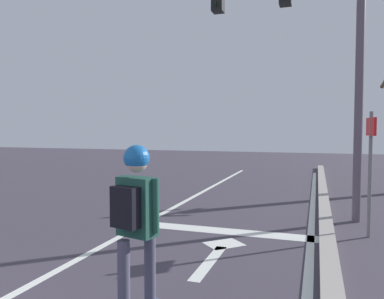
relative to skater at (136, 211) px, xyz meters
name	(u,v)px	position (x,y,z in m)	size (l,w,h in m)	color
lane_line_center	(142,225)	(-1.59, 3.33, -1.07)	(0.12, 20.00, 0.01)	silver
lane_line_curbside	(311,240)	(1.47, 3.33, -1.07)	(0.12, 20.00, 0.01)	silver
stop_bar	(225,231)	(0.01, 3.39, -1.07)	(3.21, 0.40, 0.01)	silver
lane_arrow_stem	(209,262)	(0.17, 1.82, -1.07)	(0.16, 1.40, 0.01)	silver
lane_arrow_head	(224,244)	(0.17, 2.67, -1.07)	(0.56, 0.44, 0.01)	silver
curb_strip	(327,237)	(1.72, 3.33, -1.01)	(0.24, 24.00, 0.14)	#9E9791
skater	(136,211)	(0.00, 0.00, 0.00)	(0.43, 0.60, 1.59)	#47455C
traffic_signal_mast	(301,32)	(1.20, 4.89, 2.70)	(4.31, 0.34, 5.34)	#5E525F
street_sign_post	(370,155)	(2.39, 3.80, 0.31)	(0.11, 0.44, 2.11)	slate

